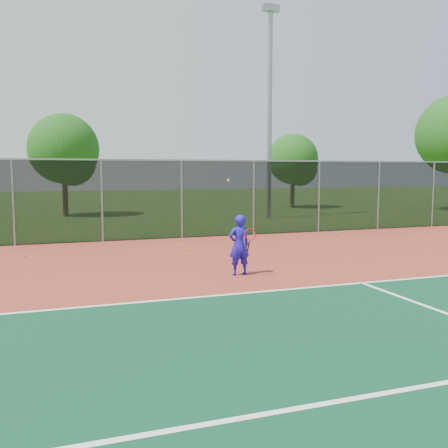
{
  "coord_description": "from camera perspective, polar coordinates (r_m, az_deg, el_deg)",
  "views": [
    {
      "loc": [
        -4.76,
        -6.66,
        2.63
      ],
      "look_at": [
        -0.7,
        5.0,
        1.3
      ],
      "focal_mm": 40.0,
      "sensor_mm": 36.0,
      "label": 1
    }
  ],
  "objects": [
    {
      "name": "ground",
      "position": [
        8.6,
        15.88,
        -11.91
      ],
      "size": [
        120.0,
        120.0,
        0.0
      ],
      "primitive_type": "plane",
      "color": "#305B1A",
      "rests_on": "ground"
    },
    {
      "name": "court_apron",
      "position": [
        10.23,
        9.38,
        -8.78
      ],
      "size": [
        30.0,
        20.0,
        0.02
      ],
      "primitive_type": "cube",
      "color": "#993626",
      "rests_on": "ground"
    },
    {
      "name": "fence_back",
      "position": [
        19.29,
        -4.88,
        2.96
      ],
      "size": [
        30.0,
        0.06,
        3.03
      ],
      "color": "black",
      "rests_on": "court_apron"
    },
    {
      "name": "tennis_player",
      "position": [
        12.45,
        1.74,
        -2.4
      ],
      "size": [
        0.59,
        0.61,
        2.41
      ],
      "color": "#1F14C2",
      "rests_on": "court_apron"
    },
    {
      "name": "practice_ball_0",
      "position": [
        16.38,
        -4.32,
        -2.92
      ],
      "size": [
        0.07,
        0.07,
        0.07
      ],
      "primitive_type": "sphere",
      "color": "#BAD018",
      "rests_on": "court_apron"
    },
    {
      "name": "practice_ball_3",
      "position": [
        17.22,
        -5.0,
        -2.47
      ],
      "size": [
        0.07,
        0.07,
        0.07
      ],
      "primitive_type": "sphere",
      "color": "#BAD018",
      "rests_on": "court_apron"
    },
    {
      "name": "practice_ball_6",
      "position": [
        20.4,
        14.58,
        -1.3
      ],
      "size": [
        0.07,
        0.07,
        0.07
      ],
      "primitive_type": "sphere",
      "color": "#BAD018",
      "rests_on": "court_apron"
    },
    {
      "name": "practice_ball_7",
      "position": [
        19.82,
        13.44,
        -1.49
      ],
      "size": [
        0.07,
        0.07,
        0.07
      ],
      "primitive_type": "sphere",
      "color": "#BAD018",
      "rests_on": "court_apron"
    },
    {
      "name": "practice_ball_8",
      "position": [
        16.24,
        -21.87,
        -3.42
      ],
      "size": [
        0.07,
        0.07,
        0.07
      ],
      "primitive_type": "sphere",
      "color": "#BAD018",
      "rests_on": "court_apron"
    },
    {
      "name": "floodlight_n",
      "position": [
        27.72,
        5.26,
        14.0
      ],
      "size": [
        0.9,
        0.4,
        11.32
      ],
      "color": "gray",
      "rests_on": "ground"
    },
    {
      "name": "tree_back_left",
      "position": [
        30.02,
        -17.65,
        7.85
      ],
      "size": [
        3.98,
        3.98,
        5.85
      ],
      "color": "#3D2A16",
      "rests_on": "ground"
    },
    {
      "name": "tree_back_mid",
      "position": [
        35.45,
        8.08,
        7.09
      ],
      "size": [
        3.53,
        3.53,
        5.18
      ],
      "color": "#3D2A16",
      "rests_on": "ground"
    }
  ]
}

